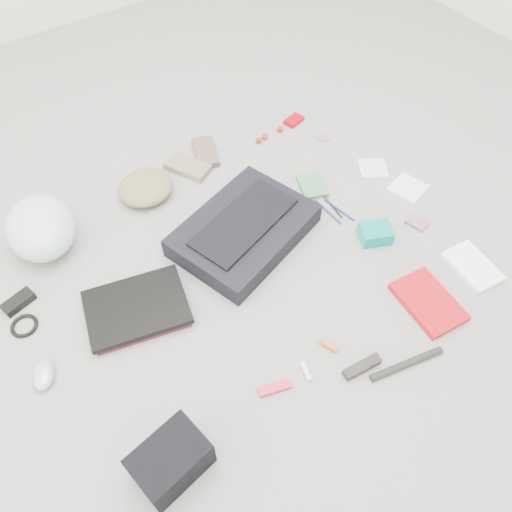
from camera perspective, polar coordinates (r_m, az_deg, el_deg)
ground_plane at (r=1.79m, az=0.00°, el=-0.97°), size 4.00×4.00×0.00m
messenger_bag at (r=1.84m, az=-1.37°, el=2.95°), size 0.58×0.49×0.08m
bag_flap at (r=1.80m, az=-1.39°, el=3.92°), size 0.45×0.30×0.01m
laptop_sleeve at (r=1.72m, az=-13.36°, el=-6.08°), size 0.35×0.30×0.02m
laptop at (r=1.70m, az=-13.50°, el=-5.70°), size 0.38×0.31×0.02m
bike_helmet at (r=1.94m, az=-23.41°, el=2.98°), size 0.28×0.33×0.18m
beanie at (r=2.04m, az=-12.50°, el=7.67°), size 0.28×0.27×0.08m
mitten_left at (r=2.13m, az=-7.82°, el=10.04°), size 0.17×0.21×0.03m
mitten_right at (r=2.19m, az=-5.80°, el=11.69°), size 0.15×0.20×0.03m
power_brick at (r=1.87m, az=-25.51°, el=-4.76°), size 0.12×0.08×0.03m
cable_coil at (r=1.82m, az=-24.97°, el=-7.24°), size 0.10×0.10×0.01m
mouse at (r=1.69m, az=-23.15°, el=-12.37°), size 0.10×0.12×0.04m
camera_bag at (r=1.45m, az=-9.71°, el=-22.08°), size 0.22×0.17×0.13m
multitool at (r=1.56m, az=2.15°, el=-14.86°), size 0.11×0.06×0.02m
toiletry_tube_white at (r=1.58m, az=5.75°, el=-12.96°), size 0.03×0.07×0.02m
toiletry_tube_orange at (r=1.63m, az=8.30°, el=-10.10°), size 0.04×0.06×0.02m
u_lock at (r=1.61m, az=12.02°, el=-12.28°), size 0.13×0.05×0.03m
bike_pump at (r=1.65m, az=16.81°, el=-11.72°), size 0.25×0.08×0.02m
book_red at (r=1.79m, az=19.08°, el=-4.99°), size 0.18×0.25×0.02m
book_white at (r=1.94m, az=23.50°, el=-1.11°), size 0.15×0.21×0.02m
notepad at (r=2.06m, az=6.43°, el=7.99°), size 0.14×0.16×0.02m
pen_blue at (r=1.97m, az=8.20°, el=5.07°), size 0.01×0.16×0.01m
pen_black at (r=2.00m, az=8.66°, el=5.72°), size 0.03×0.14×0.01m
pen_navy at (r=1.98m, az=9.49°, el=5.23°), size 0.03×0.15×0.01m
accordion_wallet at (r=1.90m, az=13.48°, el=2.54°), size 0.14×0.13×0.06m
card_deck at (r=2.00m, az=17.88°, el=3.64°), size 0.07×0.09×0.01m
napkin_top at (r=2.18m, az=13.26°, el=9.74°), size 0.16×0.16×0.01m
napkin_bottom at (r=2.13m, az=16.99°, el=7.47°), size 0.16×0.16×0.01m
lollipop_a at (r=2.25m, az=0.30°, el=13.09°), size 0.03×0.03×0.03m
lollipop_b at (r=2.27m, az=1.00°, el=13.55°), size 0.04×0.04×0.03m
lollipop_c at (r=2.31m, az=2.75°, el=14.29°), size 0.03×0.03×0.03m
altoids_tin at (r=2.37m, az=4.34°, el=15.19°), size 0.10×0.08×0.02m
stamp_sheet at (r=2.30m, az=7.59°, el=13.26°), size 0.05×0.06×0.00m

